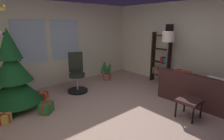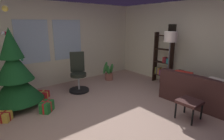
# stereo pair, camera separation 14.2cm
# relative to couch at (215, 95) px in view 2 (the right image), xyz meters

# --- Properties ---
(ground_plane) EXTENTS (5.26, 5.53, 0.10)m
(ground_plane) POSITION_rel_couch_xyz_m (-1.96, 1.04, -0.32)
(ground_plane) COLOR tan
(wall_back_with_windows) EXTENTS (5.26, 0.12, 2.51)m
(wall_back_with_windows) POSITION_rel_couch_xyz_m (-1.97, 3.85, 0.99)
(wall_back_with_windows) COLOR beige
(wall_back_with_windows) RESTS_ON ground_plane
(wall_right_with_frames) EXTENTS (0.12, 5.53, 2.51)m
(wall_right_with_frames) POSITION_rel_couch_xyz_m (0.72, 1.03, 0.99)
(wall_right_with_frames) COLOR beige
(wall_right_with_frames) RESTS_ON ground_plane
(couch) EXTENTS (1.62, 2.11, 0.78)m
(couch) POSITION_rel_couch_xyz_m (0.00, 0.00, 0.00)
(couch) COLOR #3D2220
(couch) RESTS_ON ground_plane
(footstool) EXTENTS (0.42, 0.41, 0.40)m
(footstool) POSITION_rel_couch_xyz_m (-1.03, 0.09, 0.07)
(footstool) COLOR #3D2220
(footstool) RESTS_ON ground_plane
(holiday_tree) EXTENTS (1.13, 1.13, 2.24)m
(holiday_tree) POSITION_rel_couch_xyz_m (-3.58, 2.85, 0.48)
(holiday_tree) COLOR #4C331E
(holiday_tree) RESTS_ON ground_plane
(gift_box_red) EXTENTS (0.41, 0.41, 0.18)m
(gift_box_red) POSITION_rel_couch_xyz_m (-3.00, 2.99, -0.19)
(gift_box_red) COLOR red
(gift_box_red) RESTS_ON ground_plane
(gift_box_green) EXTENTS (0.36, 0.35, 0.24)m
(gift_box_green) POSITION_rel_couch_xyz_m (-3.16, 2.19, -0.15)
(gift_box_green) COLOR #1E722D
(gift_box_green) RESTS_ON ground_plane
(gift_box_gold) EXTENTS (0.32, 0.31, 0.19)m
(gift_box_gold) POSITION_rel_couch_xyz_m (-3.96, 2.34, -0.18)
(gift_box_gold) COLOR gold
(gift_box_gold) RESTS_ON ground_plane
(office_chair) EXTENTS (0.56, 0.58, 1.11)m
(office_chair) POSITION_rel_couch_xyz_m (-2.00, 2.88, 0.17)
(office_chair) COLOR black
(office_chair) RESTS_ON ground_plane
(bookshelf) EXTENTS (0.18, 0.64, 1.61)m
(bookshelf) POSITION_rel_couch_xyz_m (0.46, 1.80, 0.44)
(bookshelf) COLOR black
(bookshelf) RESTS_ON ground_plane
(floor_lamp) EXTENTS (0.35, 0.35, 1.67)m
(floor_lamp) POSITION_rel_couch_xyz_m (0.03, 1.33, 1.14)
(floor_lamp) COLOR slate
(floor_lamp) RESTS_ON ground_plane
(potted_plant) EXTENTS (0.45, 0.27, 0.68)m
(potted_plant) POSITION_rel_couch_xyz_m (-0.71, 3.13, -0.01)
(potted_plant) COLOR #925649
(potted_plant) RESTS_ON ground_plane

